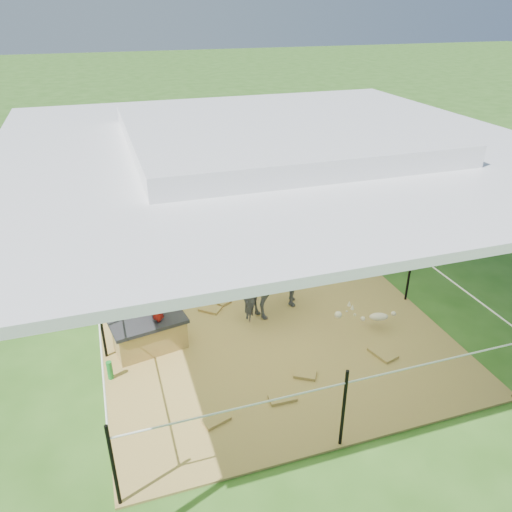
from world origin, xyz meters
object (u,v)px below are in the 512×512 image
object	(u,v)px
pony	(282,283)
trash_barrel	(327,157)
foal	(379,315)
woman	(152,286)
distant_person	(246,142)
straw_bale	(150,336)
picnic_table_far	(310,131)
picnic_table_near	(237,147)
green_bottle	(110,370)

from	to	relation	value
pony	trash_barrel	xyz separation A→B (m)	(3.56, 6.01, -0.09)
pony	foal	bearing A→B (deg)	-148.16
woman	trash_barrel	bearing A→B (deg)	128.98
trash_barrel	distant_person	xyz separation A→B (m)	(-1.75, 1.71, 0.12)
straw_bale	picnic_table_far	distance (m)	11.51
trash_barrel	picnic_table_far	xyz separation A→B (m)	(0.93, 3.27, -0.10)
straw_bale	woman	xyz separation A→B (m)	(0.10, -0.00, 0.74)
foal	picnic_table_near	world-z (taller)	picnic_table_near
straw_bale	trash_barrel	size ratio (longest dim) A/B	0.99
trash_barrel	distant_person	distance (m)	2.45
green_bottle	picnic_table_far	world-z (taller)	picnic_table_far
woman	picnic_table_far	distance (m)	11.48
trash_barrel	picnic_table_near	distance (m)	2.74
foal	pony	bearing A→B (deg)	161.26
trash_barrel	picnic_table_near	world-z (taller)	trash_barrel
picnic_table_near	picnic_table_far	world-z (taller)	picnic_table_near
straw_bale	picnic_table_near	world-z (taller)	picnic_table_near
woman	picnic_table_far	xyz separation A→B (m)	(6.35, 9.54, -0.62)
trash_barrel	pony	bearing A→B (deg)	-120.63
woman	pony	xyz separation A→B (m)	(1.86, 0.26, -0.42)
straw_bale	green_bottle	distance (m)	0.71
pony	distant_person	world-z (taller)	distant_person
straw_bale	trash_barrel	xyz separation A→B (m)	(5.52, 6.27, 0.22)
straw_bale	picnic_table_near	distance (m)	8.93
green_bottle	picnic_table_far	size ratio (longest dim) A/B	0.15
picnic_table_far	distant_person	bearing A→B (deg)	-153.34
foal	picnic_table_far	xyz separation A→B (m)	(3.35, 10.07, 0.10)
woman	foal	distance (m)	3.13
foal	trash_barrel	xyz separation A→B (m)	(2.41, 6.81, 0.20)
foal	green_bottle	bearing A→B (deg)	-165.14
green_bottle	picnic_table_far	bearing A→B (deg)	54.97
woman	pony	distance (m)	1.93
straw_bale	picnic_table_far	bearing A→B (deg)	55.93
green_bottle	woman	bearing A→B (deg)	34.70
picnic_table_near	pony	bearing A→B (deg)	-100.25
picnic_table_far	green_bottle	bearing A→B (deg)	-128.50
woman	green_bottle	distance (m)	1.13
picnic_table_far	distant_person	world-z (taller)	distant_person
distant_person	picnic_table_far	bearing A→B (deg)	-129.75
straw_bale	distant_person	distance (m)	8.83
picnic_table_near	distant_person	xyz separation A→B (m)	(0.21, -0.21, 0.18)
woman	distant_person	xyz separation A→B (m)	(3.67, 7.98, -0.40)
picnic_table_far	distant_person	size ratio (longest dim) A/B	1.48
woman	picnic_table_far	bearing A→B (deg)	136.14
green_bottle	picnic_table_far	xyz separation A→B (m)	(7.00, 9.99, 0.20)
green_bottle	straw_bale	bearing A→B (deg)	39.29
straw_bale	green_bottle	world-z (taller)	straw_bale
green_bottle	picnic_table_near	distance (m)	9.57
distant_person	green_bottle	bearing A→B (deg)	82.99
woman	picnic_table_far	size ratio (longest dim) A/B	0.64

